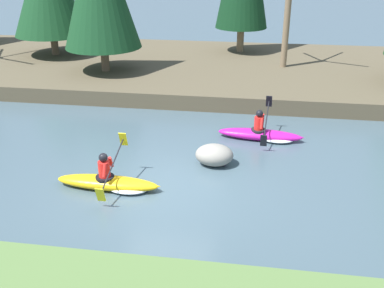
{
  "coord_description": "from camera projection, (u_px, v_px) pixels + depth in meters",
  "views": [
    {
      "loc": [
        2.24,
        -10.02,
        5.82
      ],
      "look_at": [
        0.48,
        1.59,
        0.55
      ],
      "focal_mm": 42.0,
      "sensor_mm": 36.0,
      "label": 1
    }
  ],
  "objects": [
    {
      "name": "riverbank_far",
      "position": [
        211.0,
        69.0,
        21.44
      ],
      "size": [
        44.0,
        10.25,
        0.61
      ],
      "color": "brown",
      "rests_on": "ground"
    },
    {
      "name": "bare_tree_mid_upstream",
      "position": [
        288.0,
        11.0,
        19.72
      ],
      "size": [
        2.91,
        2.88,
        5.22
      ],
      "color": "#7A664C",
      "rests_on": "riverbank_far"
    },
    {
      "name": "ground_plane",
      "position": [
        165.0,
        187.0,
        11.73
      ],
      "size": [
        90.0,
        90.0,
        0.0
      ],
      "primitive_type": "plane",
      "color": "#425660"
    },
    {
      "name": "kayaker_middle",
      "position": [
        112.0,
        182.0,
        11.55
      ],
      "size": [
        2.77,
        2.06,
        1.2
      ],
      "rotation": [
        0.0,
        0.0,
        -0.02
      ],
      "color": "yellow",
      "rests_on": "ground"
    },
    {
      "name": "boulder_midstream",
      "position": [
        214.0,
        155.0,
        12.77
      ],
      "size": [
        1.09,
        0.85,
        0.61
      ],
      "color": "gray",
      "rests_on": "ground"
    },
    {
      "name": "kayaker_lead",
      "position": [
        263.0,
        134.0,
        14.45
      ],
      "size": [
        2.79,
        2.07,
        1.2
      ],
      "rotation": [
        0.0,
        0.0,
        -0.07
      ],
      "color": "#C61999",
      "rests_on": "ground"
    }
  ]
}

